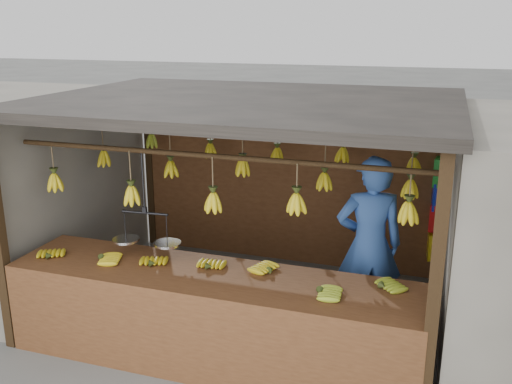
% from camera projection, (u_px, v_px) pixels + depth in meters
% --- Properties ---
extents(ground, '(80.00, 80.00, 0.00)m').
position_uv_depth(ground, '(248.00, 307.00, 6.55)').
color(ground, '#5B5B57').
extents(stall, '(4.30, 3.30, 2.40)m').
position_uv_depth(stall, '(257.00, 133.00, 6.29)').
color(stall, black).
rests_on(stall, ground).
extents(counter, '(3.91, 0.89, 0.96)m').
position_uv_depth(counter, '(206.00, 298.00, 5.22)').
color(counter, '#59331A').
rests_on(counter, ground).
extents(hanging_bananas, '(3.65, 2.24, 0.38)m').
position_uv_depth(hanging_bananas, '(247.00, 172.00, 6.10)').
color(hanging_bananas, gold).
rests_on(hanging_bananas, ground).
extents(balance_scale, '(0.69, 0.29, 0.92)m').
position_uv_depth(balance_scale, '(146.00, 237.00, 5.53)').
color(balance_scale, black).
rests_on(balance_scale, ground).
extents(vendor, '(0.80, 0.65, 1.89)m').
position_uv_depth(vendor, '(369.00, 245.00, 5.85)').
color(vendor, '#3359A5').
rests_on(vendor, ground).
extents(bag_bundles, '(0.08, 0.26, 1.28)m').
position_uv_depth(bag_bundles, '(435.00, 207.00, 6.92)').
color(bag_bundles, '#199926').
rests_on(bag_bundles, ground).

